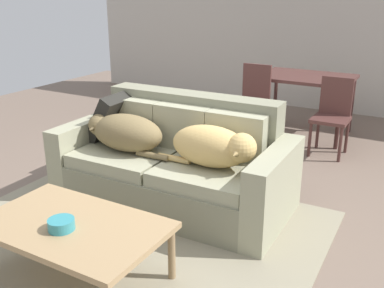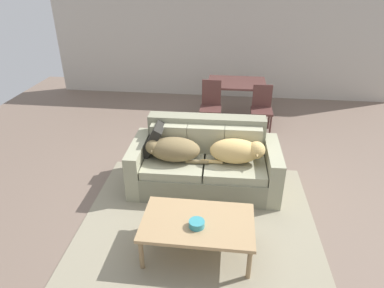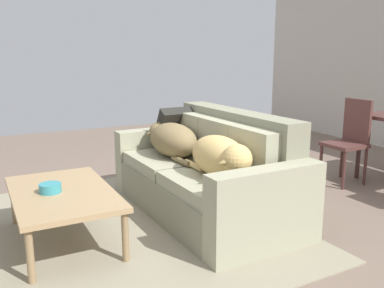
{
  "view_description": "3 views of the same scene",
  "coord_description": "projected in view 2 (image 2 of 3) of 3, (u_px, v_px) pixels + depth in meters",
  "views": [
    {
      "loc": [
        1.88,
        -3.03,
        1.85
      ],
      "look_at": [
        0.13,
        0.02,
        0.61
      ],
      "focal_mm": 41.59,
      "sensor_mm": 36.0,
      "label": 1
    },
    {
      "loc": [
        0.24,
        -4.02,
        2.82
      ],
      "look_at": [
        -0.25,
        0.04,
        0.67
      ],
      "focal_mm": 31.56,
      "sensor_mm": 36.0,
      "label": 2
    },
    {
      "loc": [
        3.15,
        -1.77,
        1.46
      ],
      "look_at": [
        0.18,
        -0.21,
        0.73
      ],
      "focal_mm": 38.94,
      "sensor_mm": 36.0,
      "label": 3
    }
  ],
  "objects": [
    {
      "name": "dining_table",
      "position": [
        236.0,
        86.0,
        6.79
      ],
      "size": [
        1.16,
        0.87,
        0.78
      ],
      "color": "#502E2A",
      "rests_on": "ground"
    },
    {
      "name": "dog_on_right_cushion",
      "position": [
        238.0,
        151.0,
        4.49
      ],
      "size": [
        0.84,
        0.36,
        0.34
      ],
      "rotation": [
        0.0,
        0.0,
        0.02
      ],
      "color": "tan",
      "rests_on": "couch"
    },
    {
      "name": "couch",
      "position": [
        205.0,
        163.0,
        4.79
      ],
      "size": [
        2.07,
        1.03,
        0.94
      ],
      "rotation": [
        0.0,
        0.0,
        0.02
      ],
      "color": "gray",
      "rests_on": "ground"
    },
    {
      "name": "dining_chair_near_left",
      "position": [
        211.0,
        104.0,
        6.37
      ],
      "size": [
        0.4,
        0.4,
        0.96
      ],
      "rotation": [
        0.0,
        0.0,
        0.01
      ],
      "color": "#502E2A",
      "rests_on": "ground"
    },
    {
      "name": "bowl_on_coffee_table",
      "position": [
        197.0,
        224.0,
        3.49
      ],
      "size": [
        0.17,
        0.17,
        0.07
      ],
      "primitive_type": "cylinder",
      "color": "teal",
      "rests_on": "coffee_table"
    },
    {
      "name": "back_partition",
      "position": [
        223.0,
        39.0,
        7.75
      ],
      "size": [
        8.0,
        0.12,
        2.7
      ],
      "primitive_type": "cube",
      "color": "beige",
      "rests_on": "ground"
    },
    {
      "name": "area_rug",
      "position": [
        198.0,
        225.0,
        4.14
      ],
      "size": [
        2.93,
        2.84,
        0.01
      ],
      "primitive_type": "cube",
      "rotation": [
        0.0,
        0.0,
        0.02
      ],
      "color": "gray",
      "rests_on": "ground"
    },
    {
      "name": "ground_plane",
      "position": [
        209.0,
        187.0,
        4.87
      ],
      "size": [
        10.0,
        10.0,
        0.0
      ],
      "primitive_type": "plane",
      "color": "#746053"
    },
    {
      "name": "coffee_table",
      "position": [
        198.0,
        224.0,
        3.6
      ],
      "size": [
        1.2,
        0.73,
        0.42
      ],
      "color": "tan",
      "rests_on": "ground"
    },
    {
      "name": "throw_pillow_by_left_arm",
      "position": [
        153.0,
        138.0,
        4.75
      ],
      "size": [
        0.35,
        0.48,
        0.47
      ],
      "primitive_type": "cube",
      "rotation": [
        0.0,
        0.51,
        0.03
      ],
      "color": "black",
      "rests_on": "couch"
    },
    {
      "name": "dog_on_left_cushion",
      "position": [
        173.0,
        149.0,
        4.55
      ],
      "size": [
        0.86,
        0.4,
        0.33
      ],
      "rotation": [
        0.0,
        0.0,
        0.02
      ],
      "color": "olive",
      "rests_on": "couch"
    },
    {
      "name": "dining_chair_near_right",
      "position": [
        262.0,
        107.0,
        6.35
      ],
      "size": [
        0.4,
        0.4,
        0.88
      ],
      "rotation": [
        0.0,
        0.0,
        -0.0
      ],
      "color": "#502E2A",
      "rests_on": "ground"
    }
  ]
}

